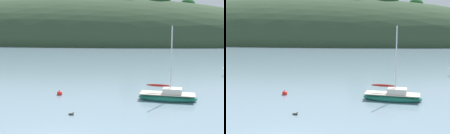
% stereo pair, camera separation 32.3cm
% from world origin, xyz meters
% --- Properties ---
extents(far_shoreline_hill, '(150.00, 36.00, 31.25)m').
position_xyz_m(far_shoreline_hill, '(-24.87, 80.48, 0.06)').
color(far_shoreline_hill, '#2D422B').
rests_on(far_shoreline_hill, ground).
extents(sailboat_blue_center, '(4.67, 1.99, 5.93)m').
position_xyz_m(sailboat_blue_center, '(5.75, 10.59, 0.31)').
color(sailboat_blue_center, '#196B56').
rests_on(sailboat_blue_center, ground).
extents(mooring_buoy_inner, '(0.44, 0.44, 0.54)m').
position_xyz_m(mooring_buoy_inner, '(-3.16, 11.11, 0.12)').
color(mooring_buoy_inner, red).
rests_on(mooring_buoy_inner, ground).
extents(duck_lead, '(0.42, 0.18, 0.24)m').
position_xyz_m(duck_lead, '(-0.64, 5.78, 0.05)').
color(duck_lead, '#2D2823').
rests_on(duck_lead, ground).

